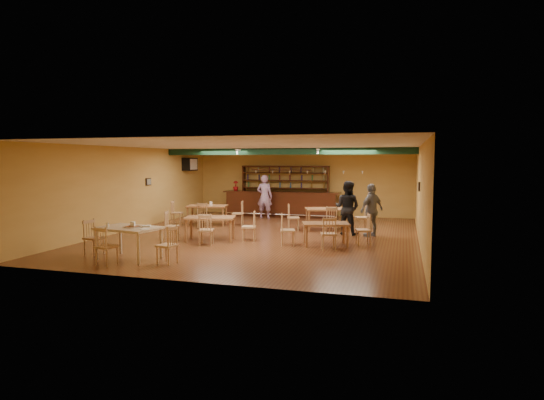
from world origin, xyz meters
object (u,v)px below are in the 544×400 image
(dining_table_a, at_px, (207,215))
(near_table, at_px, (129,243))
(bar_counter, at_px, (281,204))
(patron_bar, at_px, (265,197))
(dining_table_c, at_px, (210,229))
(patron_right_a, at_px, (347,208))
(dining_table_b, at_px, (328,219))
(dining_table_d, at_px, (325,234))

(dining_table_a, relative_size, near_table, 0.99)
(bar_counter, relative_size, patron_bar, 2.78)
(dining_table_c, relative_size, patron_right_a, 0.84)
(dining_table_b, relative_size, dining_table_d, 1.18)
(dining_table_b, height_order, dining_table_c, dining_table_b)
(bar_counter, height_order, near_table, bar_counter)
(patron_bar, relative_size, patron_right_a, 1.04)
(bar_counter, height_order, dining_table_a, bar_counter)
(bar_counter, relative_size, near_table, 3.43)
(near_table, bearing_deg, patron_right_a, 57.49)
(dining_table_d, height_order, patron_right_a, patron_right_a)
(bar_counter, height_order, patron_right_a, patron_right_a)
(near_table, bearing_deg, dining_table_a, 105.49)
(dining_table_b, xyz_separation_m, dining_table_d, (0.43, -2.97, -0.06))
(dining_table_a, relative_size, dining_table_d, 1.13)
(dining_table_c, distance_m, dining_table_d, 3.60)
(dining_table_a, distance_m, near_table, 6.29)
(dining_table_b, height_order, patron_bar, patron_bar)
(dining_table_c, relative_size, near_table, 0.99)
(dining_table_d, relative_size, patron_right_a, 0.74)
(patron_right_a, bearing_deg, near_table, 64.77)
(bar_counter, xyz_separation_m, near_table, (-1.44, -9.61, -0.15))
(near_table, bearing_deg, dining_table_c, 82.40)
(dining_table_b, relative_size, patron_bar, 0.84)
(patron_right_a, bearing_deg, bar_counter, -33.74)
(bar_counter, xyz_separation_m, dining_table_b, (2.65, -3.36, -0.17))
(dining_table_a, xyz_separation_m, dining_table_d, (5.18, -2.98, -0.04))
(patron_bar, bearing_deg, bar_counter, -123.15)
(dining_table_b, xyz_separation_m, near_table, (-4.08, -6.25, 0.02))
(dining_table_a, bearing_deg, dining_table_c, -76.31)
(dining_table_d, bearing_deg, bar_counter, 98.72)
(near_table, relative_size, patron_bar, 0.81)
(dining_table_b, bearing_deg, dining_table_c, -152.35)
(dining_table_b, relative_size, patron_right_a, 0.87)
(bar_counter, distance_m, near_table, 9.72)
(dining_table_d, xyz_separation_m, patron_bar, (-3.61, 5.51, 0.61))
(dining_table_d, distance_m, near_table, 5.57)
(patron_right_a, bearing_deg, dining_table_c, 48.31)
(dining_table_c, bearing_deg, bar_counter, 71.22)
(patron_right_a, bearing_deg, dining_table_b, -28.39)
(dining_table_b, relative_size, dining_table_c, 1.04)
(bar_counter, bearing_deg, patron_bar, -123.07)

